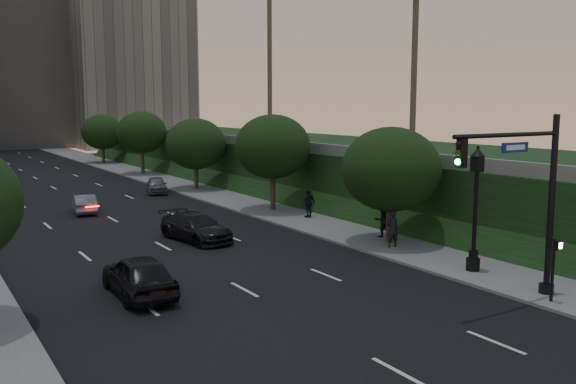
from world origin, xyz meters
TOP-DOWN VIEW (x-y plane):
  - ground at (0.00, 0.00)m, footprint 160.00×160.00m
  - road_surface at (0.00, 30.00)m, footprint 16.00×140.00m
  - sidewalk_right at (10.25, 30.00)m, footprint 4.50×140.00m
  - embankment at (22.00, 28.00)m, footprint 18.00×90.00m
  - parapet_wall at (13.50, 28.00)m, footprint 0.35×90.00m
  - office_block_mid at (6.00, 102.00)m, footprint 22.00×18.00m
  - office_block_right at (24.00, 96.00)m, footprint 20.00×22.00m
  - tree_right_a at (10.30, 8.00)m, footprint 5.20×5.20m
  - tree_right_b at (10.30, 20.00)m, footprint 5.20×5.20m
  - tree_right_c at (10.30, 33.00)m, footprint 5.20×5.20m
  - tree_right_d at (10.30, 47.00)m, footprint 5.20×5.20m
  - tree_right_e at (10.30, 62.00)m, footprint 5.20×5.20m
  - traffic_signal_mast at (8.35, -1.95)m, footprint 5.68×0.56m
  - street_lamp at (9.62, 1.79)m, footprint 0.64×0.64m
  - pedestrian_signal at (8.72, -2.72)m, footprint 0.30×0.33m
  - sedan_near_left at (-3.78, 6.56)m, footprint 2.06×4.85m
  - sedan_mid_left at (-0.91, 26.44)m, footprint 1.94×4.11m
  - sedan_near_right at (2.04, 14.37)m, footprint 2.84×5.37m
  - sedan_far_right at (6.67, 32.97)m, footprint 2.70×4.32m
  - pedestrian_a at (9.64, 7.05)m, footprint 0.77×0.60m
  - pedestrian_b at (10.85, 9.25)m, footprint 0.98×0.80m
  - pedestrian_c at (10.75, 16.25)m, footprint 1.15×0.65m

SIDE VIEW (x-z plane):
  - ground at x=0.00m, z-range 0.00..0.00m
  - road_surface at x=0.00m, z-range 0.00..0.02m
  - sidewalk_right at x=10.25m, z-range 0.00..0.15m
  - sedan_mid_left at x=-0.91m, z-range 0.00..1.30m
  - sedan_far_right at x=6.67m, z-range 0.00..1.37m
  - sedan_near_right at x=2.04m, z-range 0.00..1.48m
  - sedan_near_left at x=-3.78m, z-range 0.00..1.64m
  - pedestrian_c at x=10.75m, z-range 0.15..2.00m
  - pedestrian_a at x=9.64m, z-range 0.15..2.02m
  - pedestrian_b at x=10.85m, z-range 0.15..2.03m
  - pedestrian_signal at x=8.72m, z-range 0.32..2.82m
  - embankment at x=22.00m, z-range 0.00..4.00m
  - street_lamp at x=9.62m, z-range -0.18..5.44m
  - traffic_signal_mast at x=8.35m, z-range 0.17..7.17m
  - tree_right_a at x=10.30m, z-range 0.90..7.14m
  - tree_right_c at x=10.30m, z-range 0.90..7.14m
  - tree_right_e at x=10.30m, z-range 0.90..7.14m
  - parapet_wall at x=13.50m, z-range 4.00..4.70m
  - tree_right_b at x=10.30m, z-range 1.15..7.88m
  - tree_right_d at x=10.30m, z-range 1.15..7.88m
  - office_block_mid at x=6.00m, z-range 0.00..26.00m
  - office_block_right at x=24.00m, z-range 0.00..36.00m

